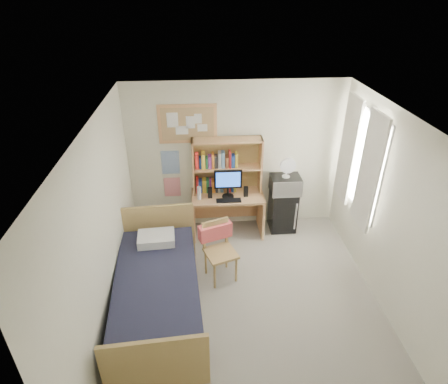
{
  "coord_description": "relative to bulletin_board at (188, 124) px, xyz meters",
  "views": [
    {
      "loc": [
        -0.64,
        -3.67,
        3.92
      ],
      "look_at": [
        -0.26,
        1.2,
        1.15
      ],
      "focal_mm": 30.0,
      "sensor_mm": 36.0,
      "label": 1
    }
  ],
  "objects": [
    {
      "name": "hutch",
      "position": [
        0.62,
        -0.16,
        -0.69
      ],
      "size": [
        1.15,
        0.29,
        0.94
      ],
      "primitive_type": "cube",
      "rotation": [
        0.0,
        0.0,
        -0.0
      ],
      "color": "tan",
      "rests_on": "desk"
    },
    {
      "name": "bed",
      "position": [
        -0.45,
        -2.07,
        -1.62
      ],
      "size": [
        1.24,
        2.26,
        0.6
      ],
      "primitive_type": "cube",
      "rotation": [
        0.0,
        0.0,
        0.07
      ],
      "color": "black",
      "rests_on": "floor"
    },
    {
      "name": "wall_back",
      "position": [
        0.78,
        0.02,
        -0.62
      ],
      "size": [
        3.6,
        0.04,
        2.6
      ],
      "primitive_type": "cube",
      "color": "white",
      "rests_on": "floor"
    },
    {
      "name": "desk",
      "position": [
        0.62,
        -0.31,
        -1.54
      ],
      "size": [
        1.21,
        0.61,
        0.76
      ],
      "primitive_type": "cube",
      "rotation": [
        0.0,
        0.0,
        -0.0
      ],
      "color": "tan",
      "rests_on": "floor"
    },
    {
      "name": "wall_right",
      "position": [
        2.58,
        -2.08,
        -0.62
      ],
      "size": [
        0.04,
        4.2,
        2.6
      ],
      "primitive_type": "cube",
      "color": "white",
      "rests_on": "floor"
    },
    {
      "name": "speaker_left",
      "position": [
        0.32,
        -0.37,
        -1.07
      ],
      "size": [
        0.07,
        0.07,
        0.18
      ],
      "primitive_type": "cube",
      "rotation": [
        0.0,
        0.0,
        -0.0
      ],
      "color": "black",
      "rests_on": "desk"
    },
    {
      "name": "ceiling",
      "position": [
        0.78,
        -2.08,
        0.68
      ],
      "size": [
        3.6,
        4.2,
        0.02
      ],
      "primitive_type": "cube",
      "color": "white",
      "rests_on": "wall_back"
    },
    {
      "name": "window_unit",
      "position": [
        2.53,
        -0.88,
        -0.32
      ],
      "size": [
        0.1,
        1.4,
        1.7
      ],
      "primitive_type": "cube",
      "color": "white",
      "rests_on": "wall_right"
    },
    {
      "name": "mini_fridge",
      "position": [
        1.61,
        -0.24,
        -1.54
      ],
      "size": [
        0.44,
        0.44,
        0.75
      ],
      "primitive_type": "cube",
      "rotation": [
        0.0,
        0.0,
        -0.0
      ],
      "color": "black",
      "rests_on": "floor"
    },
    {
      "name": "desk_chair",
      "position": [
        0.42,
        -1.47,
        -1.46
      ],
      "size": [
        0.59,
        0.59,
        0.93
      ],
      "primitive_type": "cube",
      "rotation": [
        0.0,
        0.0,
        0.35
      ],
      "color": "tan",
      "rests_on": "floor"
    },
    {
      "name": "pillow",
      "position": [
        -0.5,
        -1.32,
        -1.25
      ],
      "size": [
        0.55,
        0.4,
        0.13
      ],
      "primitive_type": "cube",
      "rotation": [
        0.0,
        0.0,
        0.07
      ],
      "color": "white",
      "rests_on": "bed"
    },
    {
      "name": "poster_wave",
      "position": [
        -0.32,
        0.01,
        -0.67
      ],
      "size": [
        0.3,
        0.01,
        0.42
      ],
      "primitive_type": "cube",
      "color": "#295BA4",
      "rests_on": "wall_back"
    },
    {
      "name": "floor",
      "position": [
        0.78,
        -2.08,
        -1.93
      ],
      "size": [
        3.6,
        4.2,
        0.02
      ],
      "primitive_type": "cube",
      "color": "gray",
      "rests_on": "ground"
    },
    {
      "name": "speaker_right",
      "position": [
        0.92,
        -0.37,
        -1.08
      ],
      "size": [
        0.07,
        0.07,
        0.17
      ],
      "primitive_type": "cube",
      "rotation": [
        0.0,
        0.0,
        -0.0
      ],
      "color": "black",
      "rests_on": "desk"
    },
    {
      "name": "curtain_right",
      "position": [
        2.5,
        -0.48,
        -0.32
      ],
      "size": [
        0.04,
        0.55,
        1.7
      ],
      "primitive_type": "cube",
      "color": "white",
      "rests_on": "wall_right"
    },
    {
      "name": "bulletin_board",
      "position": [
        0.0,
        0.0,
        0.0
      ],
      "size": [
        0.94,
        0.03,
        0.64
      ],
      "primitive_type": "cube",
      "color": "tan",
      "rests_on": "wall_back"
    },
    {
      "name": "hoodie",
      "position": [
        0.36,
        -1.28,
        -1.2
      ],
      "size": [
        0.52,
        0.31,
        0.24
      ],
      "primitive_type": "cube",
      "rotation": [
        0.0,
        0.0,
        0.35
      ],
      "color": "#E25656",
      "rests_on": "desk_chair"
    },
    {
      "name": "keyboard",
      "position": [
        0.62,
        -0.51,
        -1.15
      ],
      "size": [
        0.41,
        0.13,
        0.02
      ],
      "primitive_type": "cube",
      "rotation": [
        0.0,
        0.0,
        -0.0
      ],
      "color": "black",
      "rests_on": "desk"
    },
    {
      "name": "desk_fan",
      "position": [
        1.61,
        -0.26,
        -0.71
      ],
      "size": [
        0.26,
        0.26,
        0.33
      ],
      "primitive_type": "cylinder",
      "rotation": [
        0.0,
        0.0,
        -0.0
      ],
      "color": "white",
      "rests_on": "microwave"
    },
    {
      "name": "microwave",
      "position": [
        1.61,
        -0.26,
        -1.02
      ],
      "size": [
        0.5,
        0.38,
        0.29
      ],
      "primitive_type": "cube",
      "rotation": [
        0.0,
        0.0,
        -0.0
      ],
      "color": "silver",
      "rests_on": "mini_fridge"
    },
    {
      "name": "wall_left",
      "position": [
        -1.02,
        -2.08,
        -0.62
      ],
      "size": [
        0.04,
        4.2,
        2.6
      ],
      "primitive_type": "cube",
      "color": "white",
      "rests_on": "floor"
    },
    {
      "name": "curtain_left",
      "position": [
        2.5,
        -1.28,
        -0.32
      ],
      "size": [
        0.04,
        0.55,
        1.7
      ],
      "primitive_type": "cube",
      "color": "white",
      "rests_on": "wall_right"
    },
    {
      "name": "water_bottle",
      "position": [
        0.14,
        -0.41,
        -1.05
      ],
      "size": [
        0.07,
        0.07,
        0.23
      ],
      "primitive_type": "cylinder",
      "rotation": [
        0.0,
        0.0,
        -0.0
      ],
      "color": "white",
      "rests_on": "desk"
    },
    {
      "name": "poster_japan",
      "position": [
        -0.32,
        0.01,
        -1.14
      ],
      "size": [
        0.28,
        0.01,
        0.36
      ],
      "primitive_type": "cube",
      "color": "red",
      "rests_on": "wall_back"
    },
    {
      "name": "monitor",
      "position": [
        0.62,
        -0.37,
        -0.92
      ],
      "size": [
        0.46,
        0.04,
        0.49
      ],
      "primitive_type": "cube",
      "rotation": [
        0.0,
        0.0,
        -0.0
      ],
      "color": "black",
      "rests_on": "desk"
    }
  ]
}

